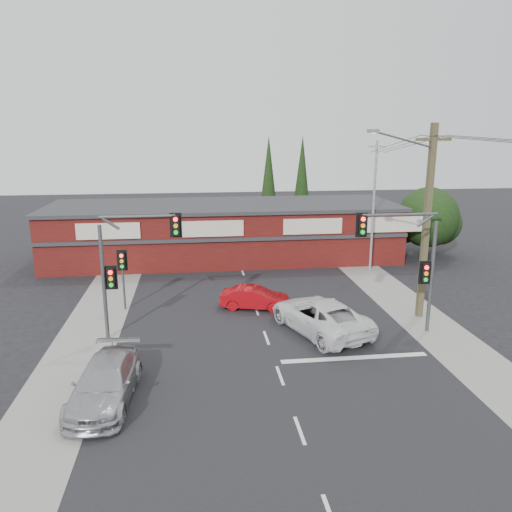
{
  "coord_description": "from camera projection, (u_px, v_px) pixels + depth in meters",
  "views": [
    {
      "loc": [
        -3.23,
        -20.77,
        9.59
      ],
      "look_at": [
        -0.27,
        3.0,
        3.58
      ],
      "focal_mm": 35.0,
      "sensor_mm": 36.0,
      "label": 1
    }
  ],
  "objects": [
    {
      "name": "road_strip",
      "position": [
        256.0,
        310.0,
        27.53
      ],
      "size": [
        14.0,
        70.0,
        0.01
      ],
      "primitive_type": "cube",
      "color": "black",
      "rests_on": "ground"
    },
    {
      "name": "tree_cluster",
      "position": [
        427.0,
        220.0,
        38.64
      ],
      "size": [
        5.9,
        5.1,
        5.5
      ],
      "color": "#2D2116",
      "rests_on": "ground"
    },
    {
      "name": "white_suv",
      "position": [
        320.0,
        315.0,
        24.39
      ],
      "size": [
        4.68,
        6.6,
        1.67
      ],
      "primitive_type": "imported",
      "rotation": [
        0.0,
        0.0,
        3.49
      ],
      "color": "silver",
      "rests_on": "ground"
    },
    {
      "name": "red_sedan",
      "position": [
        255.0,
        298.0,
        27.62
      ],
      "size": [
        3.99,
        2.24,
        1.25
      ],
      "primitive_type": "imported",
      "rotation": [
        0.0,
        0.0,
        1.31
      ],
      "color": "#A30A10",
      "rests_on": "ground"
    },
    {
      "name": "traffic_mast_right",
      "position": [
        411.0,
        254.0,
        23.55
      ],
      "size": [
        3.96,
        0.27,
        5.97
      ],
      "color": "#47494C",
      "rests_on": "ground"
    },
    {
      "name": "power_lines",
      "position": [
        499.0,
        146.0,
        19.16
      ],
      "size": [
        2.01,
        29.0,
        1.22
      ],
      "color": "black",
      "rests_on": "ground"
    },
    {
      "name": "pedestal_signal",
      "position": [
        122.0,
        268.0,
        27.05
      ],
      "size": [
        0.55,
        0.27,
        3.38
      ],
      "color": "#47494C",
      "rests_on": "ground"
    },
    {
      "name": "shop_building",
      "position": [
        224.0,
        231.0,
        38.43
      ],
      "size": [
        27.3,
        8.4,
        4.22
      ],
      "color": "#470F0E",
      "rests_on": "ground"
    },
    {
      "name": "stop_line",
      "position": [
        355.0,
        358.0,
        21.69
      ],
      "size": [
        6.5,
        0.35,
        0.01
      ],
      "primitive_type": "cube",
      "color": "silver",
      "rests_on": "ground"
    },
    {
      "name": "conifer_near",
      "position": [
        269.0,
        178.0,
        44.9
      ],
      "size": [
        1.8,
        1.8,
        9.25
      ],
      "color": "#2D2116",
      "rests_on": "ground"
    },
    {
      "name": "verge_right",
      "position": [
        403.0,
        303.0,
        28.55
      ],
      "size": [
        3.0,
        70.0,
        0.02
      ],
      "primitive_type": "cube",
      "color": "gray",
      "rests_on": "ground"
    },
    {
      "name": "ground",
      "position": [
        270.0,
        348.0,
        22.72
      ],
      "size": [
        120.0,
        120.0,
        0.0
      ],
      "primitive_type": "plane",
      "color": "black",
      "rests_on": "ground"
    },
    {
      "name": "utility_pole",
      "position": [
        425.0,
        216.0,
        25.28
      ],
      "size": [
        4.38,
        0.59,
        10.0
      ],
      "color": "brown",
      "rests_on": "ground"
    },
    {
      "name": "steel_pole",
      "position": [
        374.0,
        205.0,
        34.2
      ],
      "size": [
        1.2,
        0.16,
        9.0
      ],
      "color": "gray",
      "rests_on": "ground"
    },
    {
      "name": "silver_suv",
      "position": [
        105.0,
        383.0,
        18.07
      ],
      "size": [
        2.43,
        5.21,
        1.47
      ],
      "primitive_type": "imported",
      "rotation": [
        0.0,
        0.0,
        -0.08
      ],
      "color": "#A7AAAC",
      "rests_on": "ground"
    },
    {
      "name": "lane_dashes",
      "position": [
        266.0,
        338.0,
        23.8
      ],
      "size": [
        0.12,
        39.86,
        0.01
      ],
      "color": "silver",
      "rests_on": "ground"
    },
    {
      "name": "conifer_far",
      "position": [
        302.0,
        176.0,
        47.25
      ],
      "size": [
        1.8,
        1.8,
        9.25
      ],
      "color": "#2D2116",
      "rests_on": "ground"
    },
    {
      "name": "verge_left",
      "position": [
        98.0,
        317.0,
        26.5
      ],
      "size": [
        3.0,
        70.0,
        0.02
      ],
      "primitive_type": "cube",
      "color": "gray",
      "rests_on": "ground"
    },
    {
      "name": "traffic_mast_left",
      "position": [
        126.0,
        258.0,
        22.92
      ],
      "size": [
        3.77,
        0.27,
        5.97
      ],
      "color": "#47494C",
      "rests_on": "ground"
    }
  ]
}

